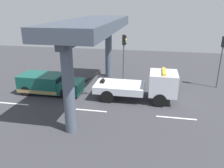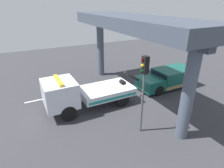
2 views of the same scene
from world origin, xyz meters
name	(u,v)px [view 1 (image 1 of 2)]	position (x,y,z in m)	size (l,w,h in m)	color
ground_plane	(98,97)	(0.00, 0.00, -0.05)	(60.00, 40.00, 0.10)	#38383D
lane_stripe_west	(13,103)	(-6.00, -2.62, 0.00)	(2.60, 0.16, 0.01)	silver
lane_stripe_mid	(89,110)	(0.00, -2.62, 0.00)	(2.60, 0.16, 0.01)	silver
lane_stripe_east	(176,118)	(6.00, -2.62, 0.00)	(2.60, 0.16, 0.01)	silver
tow_truck_white	(144,85)	(3.70, 0.00, 1.20)	(7.25, 2.43, 2.46)	silver
towed_van_green	(49,84)	(-4.27, 0.00, 0.78)	(5.20, 2.23, 1.58)	#145147
overpass_structure	(93,30)	(-0.25, 0.00, 5.30)	(3.60, 12.87, 6.05)	#4C5666
traffic_light_near	(124,48)	(1.52, 4.02, 3.25)	(0.39, 0.32, 4.47)	#515456
traffic_light_far	(223,51)	(10.02, 4.02, 3.31)	(0.39, 0.32, 4.56)	#515456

